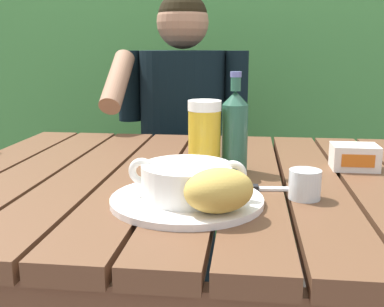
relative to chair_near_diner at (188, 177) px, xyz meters
The scene contains 12 objects.
dining_table 0.93m from the chair_near_diner, 81.66° to the right, with size 1.13×0.94×0.73m.
hedge_backdrop 0.95m from the chair_near_diner, 80.96° to the left, with size 3.23×0.95×2.53m.
chair_near_diner is the anchor object (origin of this frame).
person_eating 0.31m from the chair_near_diner, 90.84° to the right, with size 0.48×0.47×1.21m.
serving_plate 1.15m from the chair_near_diner, 82.91° to the right, with size 0.28×0.28×0.01m.
soup_bowl 1.16m from the chair_near_diner, 82.91° to the right, with size 0.21×0.16×0.07m.
bread_roll 1.24m from the chair_near_diner, 80.38° to the right, with size 0.15×0.13×0.07m.
beer_glass 0.98m from the chair_near_diner, 80.54° to the right, with size 0.07×0.07×0.16m.
beer_bottle 0.96m from the chair_near_diner, 76.08° to the right, with size 0.06×0.06×0.22m.
water_glass_small 1.15m from the chair_near_diner, 71.53° to the right, with size 0.06×0.06×0.06m.
butter_tub 1.00m from the chair_near_diner, 59.04° to the right, with size 0.10×0.08×0.06m.
table_knife 1.08m from the chair_near_diner, 75.29° to the right, with size 0.16×0.03×0.01m.
Camera 1 is at (0.11, -1.02, 1.01)m, focal length 44.34 mm.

